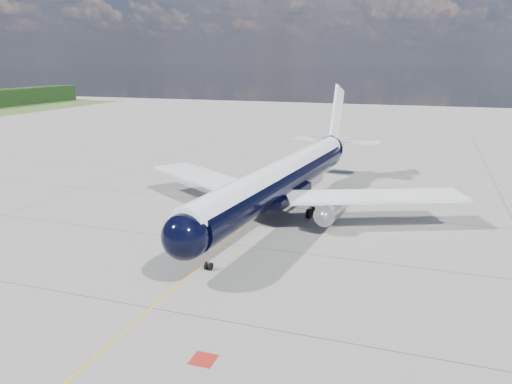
# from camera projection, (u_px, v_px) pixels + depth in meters

# --- Properties ---
(ground) EXTENTS (320.00, 320.00, 0.00)m
(ground) POSITION_uv_depth(u_px,v_px,m) (278.00, 196.00, 70.95)
(ground) COLOR gray
(ground) RESTS_ON ground
(taxiway_centerline) EXTENTS (0.16, 160.00, 0.01)m
(taxiway_centerline) POSITION_uv_depth(u_px,v_px,m) (268.00, 206.00, 66.38)
(taxiway_centerline) COLOR #DEAB0B
(taxiway_centerline) RESTS_ON ground
(red_marking) EXTENTS (1.60, 1.60, 0.01)m
(red_marking) POSITION_uv_depth(u_px,v_px,m) (203.00, 360.00, 32.24)
(red_marking) COLOR maroon
(red_marking) RESTS_ON ground
(main_airliner) EXTENTS (42.92, 52.46, 15.15)m
(main_airliner) POSITION_uv_depth(u_px,v_px,m) (285.00, 178.00, 61.68)
(main_airliner) COLOR black
(main_airliner) RESTS_ON ground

